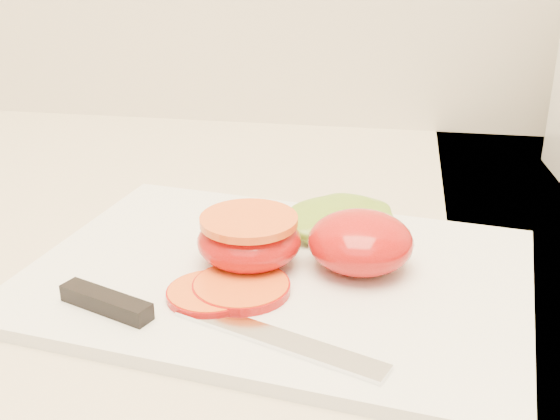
# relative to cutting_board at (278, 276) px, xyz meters

# --- Properties ---
(cutting_board) EXTENTS (0.40, 0.32, 0.01)m
(cutting_board) POSITION_rel_cutting_board_xyz_m (0.00, 0.00, 0.00)
(cutting_board) COLOR silver
(cutting_board) RESTS_ON counter
(tomato_half_dome) EXTENTS (0.08, 0.08, 0.04)m
(tomato_half_dome) POSITION_rel_cutting_board_xyz_m (0.06, 0.01, 0.03)
(tomato_half_dome) COLOR red
(tomato_half_dome) RESTS_ON cutting_board
(tomato_half_cut) EXTENTS (0.08, 0.08, 0.04)m
(tomato_half_cut) POSITION_rel_cutting_board_xyz_m (-0.02, 0.01, 0.03)
(tomato_half_cut) COLOR red
(tomato_half_cut) RESTS_ON cutting_board
(tomato_slice_0) EXTENTS (0.07, 0.07, 0.01)m
(tomato_slice_0) POSITION_rel_cutting_board_xyz_m (-0.02, -0.04, 0.01)
(tomato_slice_0) COLOR orange
(tomato_slice_0) RESTS_ON cutting_board
(tomato_slice_1) EXTENTS (0.06, 0.06, 0.01)m
(tomato_slice_1) POSITION_rel_cutting_board_xyz_m (-0.04, -0.05, 0.01)
(tomato_slice_1) COLOR orange
(tomato_slice_1) RESTS_ON cutting_board
(lettuce_leaf_0) EXTENTS (0.12, 0.12, 0.02)m
(lettuce_leaf_0) POSITION_rel_cutting_board_xyz_m (0.04, 0.08, 0.02)
(lettuce_leaf_0) COLOR olive
(lettuce_leaf_0) RESTS_ON cutting_board
(knife) EXTENTS (0.23, 0.07, 0.01)m
(knife) POSITION_rel_cutting_board_xyz_m (-0.06, -0.08, 0.01)
(knife) COLOR silver
(knife) RESTS_ON cutting_board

